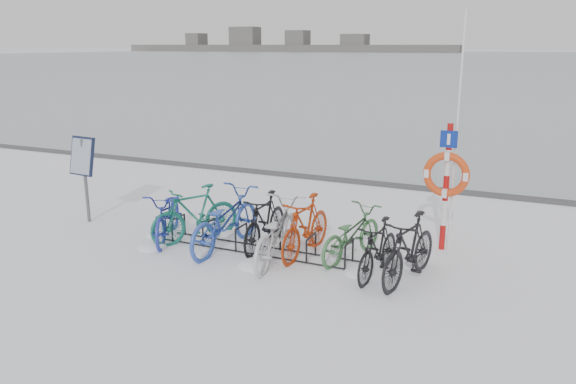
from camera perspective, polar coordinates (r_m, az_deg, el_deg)
name	(u,v)px	position (r m, az deg, el deg)	size (l,w,h in m)	color
ground	(258,251)	(10.73, -3.05, -5.99)	(900.00, 900.00, 0.00)	white
ice_sheet	(526,59)	(164.02, 22.99, 12.33)	(400.00, 298.00, 0.02)	#99A5AC
quay_edge	(353,181)	(15.96, 6.61, 1.09)	(400.00, 0.25, 0.10)	#3F3F42
bike_rack	(258,242)	(10.67, -3.06, -5.09)	(4.00, 0.48, 0.46)	black
info_board	(83,161)	(12.86, -20.12, 2.95)	(0.65, 0.29, 1.90)	#595B5E
lifebuoy_station	(447,175)	(10.74, 15.82, 1.69)	(0.84, 0.23, 4.39)	#A90E0D
shoreline	(276,46)	(297.24, -1.21, 14.59)	(180.00, 12.00, 9.50)	#4C4C4C
bike_0	(168,213)	(11.51, -12.09, -2.08)	(0.70, 2.01, 1.05)	#222F9A
bike_1	(195,212)	(11.28, -9.42, -2.05)	(0.54, 1.91, 1.15)	#176553
bike_2	(225,218)	(10.76, -6.46, -2.69)	(0.78, 2.25, 1.18)	#2C4DAF
bike_3	(265,220)	(10.76, -2.37, -2.85)	(0.51, 1.82, 1.09)	black
bike_4	(276,231)	(10.08, -1.22, -3.95)	(0.75, 2.15, 1.13)	#B7BBBF
bike_5	(306,225)	(10.38, 1.81, -3.37)	(0.54, 1.90, 1.14)	#A82D0A
bike_6	(351,232)	(10.32, 6.44, -4.07)	(0.64, 1.85, 0.97)	#376B3B
bike_7	(378,247)	(9.59, 9.13, -5.57)	(0.47, 1.66, 1.00)	black
bike_8	(409,247)	(9.45, 12.23, -5.51)	(0.54, 1.92, 1.15)	black
snow_drifts	(270,256)	(10.46, -1.88, -6.55)	(5.36, 2.01, 0.22)	white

